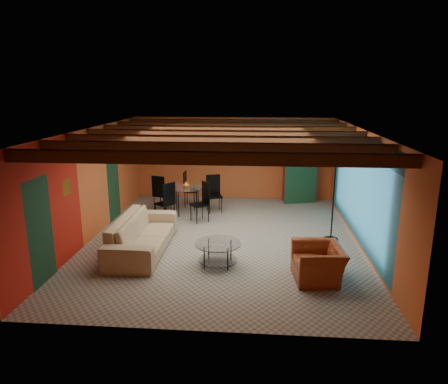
# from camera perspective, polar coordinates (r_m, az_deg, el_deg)

# --- Properties ---
(room) EXTENTS (6.52, 8.01, 2.71)m
(room) POSITION_cam_1_polar(r_m,az_deg,el_deg) (9.81, -0.04, 6.74)
(room) COLOR gray
(room) RESTS_ON ground
(sofa) EXTENTS (1.09, 2.75, 0.80)m
(sofa) POSITION_cam_1_polar(r_m,az_deg,el_deg) (9.64, -11.17, -5.68)
(sofa) COLOR tan
(sofa) RESTS_ON ground
(armchair) EXTENTS (1.00, 1.12, 0.68)m
(armchair) POSITION_cam_1_polar(r_m,az_deg,el_deg) (8.33, 12.89, -9.52)
(armchair) COLOR maroon
(armchair) RESTS_ON ground
(coffee_table) EXTENTS (1.04, 1.04, 0.50)m
(coffee_table) POSITION_cam_1_polar(r_m,az_deg,el_deg) (8.77, -0.85, -8.53)
(coffee_table) COLOR silver
(coffee_table) RESTS_ON ground
(dining_table) EXTENTS (2.68, 2.68, 1.12)m
(dining_table) POSITION_cam_1_polar(r_m,az_deg,el_deg) (12.18, -5.20, -0.47)
(dining_table) COLOR white
(dining_table) RESTS_ON ground
(armoire) EXTENTS (1.11, 0.73, 1.79)m
(armoire) POSITION_cam_1_polar(r_m,az_deg,el_deg) (13.63, 10.49, 2.39)
(armoire) COLOR maroon
(armoire) RESTS_ON ground
(floor_lamp) EXTENTS (0.54, 0.54, 2.13)m
(floor_lamp) POSITION_cam_1_polar(r_m,az_deg,el_deg) (10.27, 14.90, -0.79)
(floor_lamp) COLOR black
(floor_lamp) RESTS_ON ground
(ceiling_fan) EXTENTS (1.50, 1.50, 0.44)m
(ceiling_fan) POSITION_cam_1_polar(r_m,az_deg,el_deg) (9.70, -0.10, 6.65)
(ceiling_fan) COLOR #472614
(ceiling_fan) RESTS_ON ceiling
(painting) EXTENTS (1.05, 0.03, 0.65)m
(painting) POSITION_cam_1_polar(r_m,az_deg,el_deg) (13.79, -2.45, 5.94)
(painting) COLOR black
(painting) RESTS_ON wall_back
(potted_plant) EXTENTS (0.44, 0.38, 0.48)m
(potted_plant) POSITION_cam_1_polar(r_m,az_deg,el_deg) (13.45, 10.71, 7.13)
(potted_plant) COLOR #26661E
(potted_plant) RESTS_ON armoire
(vase) EXTENTS (0.23, 0.23, 0.18)m
(vase) POSITION_cam_1_polar(r_m,az_deg,el_deg) (12.03, -5.27, 2.51)
(vase) COLOR orange
(vase) RESTS_ON dining_table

